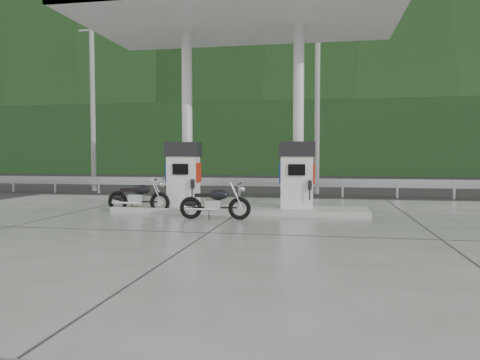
% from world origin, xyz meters
% --- Properties ---
extents(ground, '(160.00, 160.00, 0.00)m').
position_xyz_m(ground, '(0.00, 0.00, 0.00)').
color(ground, black).
rests_on(ground, ground).
extents(forecourt_apron, '(18.00, 14.00, 0.02)m').
position_xyz_m(forecourt_apron, '(0.00, 0.00, 0.01)').
color(forecourt_apron, slate).
rests_on(forecourt_apron, ground).
extents(pump_island, '(7.00, 1.40, 0.15)m').
position_xyz_m(pump_island, '(0.00, 2.50, 0.10)').
color(pump_island, '#9D9A92').
rests_on(pump_island, forecourt_apron).
extents(gas_pump_left, '(0.95, 0.55, 1.80)m').
position_xyz_m(gas_pump_left, '(-1.60, 2.50, 1.07)').
color(gas_pump_left, silver).
rests_on(gas_pump_left, pump_island).
extents(gas_pump_right, '(0.95, 0.55, 1.80)m').
position_xyz_m(gas_pump_right, '(1.60, 2.50, 1.07)').
color(gas_pump_right, silver).
rests_on(gas_pump_right, pump_island).
extents(canopy_column_left, '(0.30, 0.30, 5.00)m').
position_xyz_m(canopy_column_left, '(-1.60, 2.90, 2.67)').
color(canopy_column_left, silver).
rests_on(canopy_column_left, pump_island).
extents(canopy_column_right, '(0.30, 0.30, 5.00)m').
position_xyz_m(canopy_column_right, '(1.60, 2.90, 2.67)').
color(canopy_column_right, silver).
rests_on(canopy_column_right, pump_island).
extents(canopy_roof, '(8.50, 5.00, 0.40)m').
position_xyz_m(canopy_roof, '(0.00, 2.50, 5.37)').
color(canopy_roof, white).
rests_on(canopy_roof, canopy_column_left).
extents(guardrail, '(26.00, 0.16, 1.42)m').
position_xyz_m(guardrail, '(0.00, 8.00, 0.71)').
color(guardrail, '#9CA0A4').
rests_on(guardrail, ground).
extents(road, '(60.00, 7.00, 0.01)m').
position_xyz_m(road, '(0.00, 11.50, 0.00)').
color(road, black).
rests_on(road, ground).
extents(utility_pole_a, '(0.22, 0.22, 8.00)m').
position_xyz_m(utility_pole_a, '(-8.00, 9.50, 4.00)').
color(utility_pole_a, gray).
rests_on(utility_pole_a, ground).
extents(utility_pole_b, '(0.22, 0.22, 8.00)m').
position_xyz_m(utility_pole_b, '(2.00, 9.50, 4.00)').
color(utility_pole_b, gray).
rests_on(utility_pole_b, ground).
extents(tree_band, '(80.00, 6.00, 6.00)m').
position_xyz_m(tree_band, '(0.00, 30.00, 3.00)').
color(tree_band, black).
rests_on(tree_band, ground).
extents(forested_hills, '(100.00, 40.00, 140.00)m').
position_xyz_m(forested_hills, '(0.00, 60.00, 0.00)').
color(forested_hills, black).
rests_on(forested_hills, ground).
extents(motorcycle_left, '(1.80, 0.72, 0.83)m').
position_xyz_m(motorcycle_left, '(-2.74, 2.00, 0.44)').
color(motorcycle_left, black).
rests_on(motorcycle_left, forecourt_apron).
extents(motorcycle_right, '(1.70, 0.64, 0.79)m').
position_xyz_m(motorcycle_right, '(-0.34, 1.05, 0.41)').
color(motorcycle_right, black).
rests_on(motorcycle_right, forecourt_apron).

